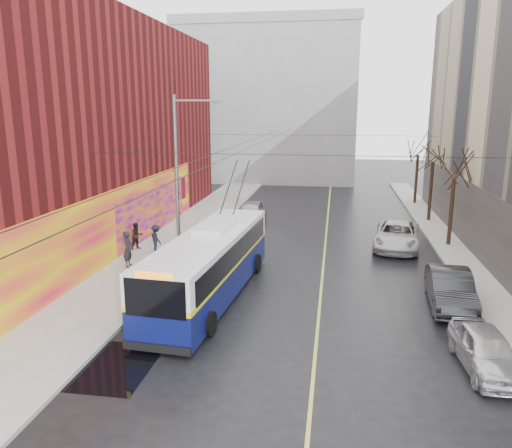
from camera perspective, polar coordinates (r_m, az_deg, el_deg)
The scene contains 21 objects.
ground at distance 17.41m, azimuth 1.55°, elevation -15.50°, with size 140.00×140.00×0.00m, color black.
sidewalk_left at distance 30.08m, azimuth -10.65°, elevation -3.06°, with size 4.00×60.00×0.15m, color gray.
sidewalk_right at distance 29.24m, azimuth 22.66°, elevation -4.34°, with size 2.00×60.00×0.15m, color gray.
lane_line at distance 30.33m, azimuth 7.86°, elevation -2.96°, with size 0.12×50.00×0.01m, color #BFB74C.
building_left at distance 34.26m, azimuth -22.89°, elevation 9.86°, with size 12.11×36.00×14.00m.
building_far at distance 60.67m, azimuth 1.58°, elevation 13.76°, with size 20.50×12.10×18.00m.
streetlight_pole at distance 26.66m, azimuth -8.74°, elevation 5.44°, with size 2.65×0.60×9.00m.
catenary_wires at distance 30.33m, azimuth 0.53°, elevation 9.17°, with size 18.00×60.00×0.22m.
tree_near at distance 32.12m, azimuth 21.81°, elevation 6.18°, with size 3.20×3.20×6.40m.
tree_mid at distance 38.92m, azimuth 19.66°, elevation 7.82°, with size 3.20×3.20×6.68m.
tree_far at distance 45.81m, azimuth 18.10°, elevation 8.48°, with size 3.20×3.20×6.57m.
puddle at distance 17.84m, azimuth -16.37°, elevation -15.31°, with size 2.81×3.42×0.01m, color black.
pigeons_flying at distance 25.44m, azimuth -1.26°, elevation 10.80°, with size 2.16×2.68×1.97m.
trolleybus at distance 22.43m, azimuth -5.28°, elevation -4.53°, with size 3.41×11.95×5.60m.
parked_car_a at distance 18.28m, azimuth 24.79°, elevation -12.94°, with size 1.61×4.00×1.36m, color silver.
parked_car_b at distance 23.06m, azimuth 21.31°, elevation -6.92°, with size 1.67×4.80×1.58m, color #28292B.
parked_car_c at distance 31.46m, azimuth 15.81°, elevation -1.28°, with size 2.60×5.64×1.57m, color silver.
following_car at distance 36.63m, azimuth -0.64°, elevation 1.29°, with size 1.95×4.85×1.65m, color #9D9DA2.
pedestrian_a at distance 27.06m, azimuth -14.41°, elevation -2.78°, with size 0.70×0.46×1.93m, color black.
pedestrian_b at distance 30.31m, azimuth -13.45°, elevation -1.35°, with size 0.78×0.61×1.60m, color black.
pedestrian_c at distance 29.64m, azimuth -11.35°, elevation -1.58°, with size 1.03×0.59×1.59m, color black.
Camera 1 is at (1.96, -15.15, 8.34)m, focal length 35.00 mm.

